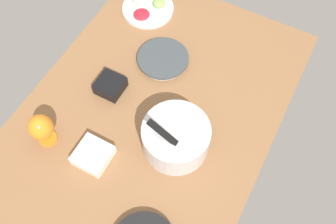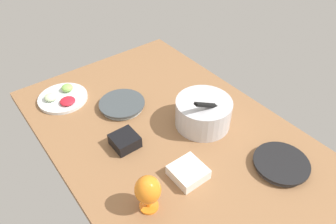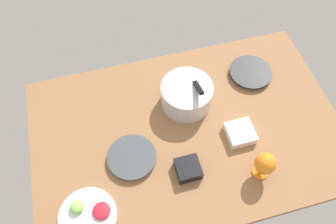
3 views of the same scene
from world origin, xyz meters
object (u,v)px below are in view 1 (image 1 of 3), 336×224
(dinner_plate_left, at_px, (163,59))
(hurricane_glass_orange, at_px, (41,128))
(fruit_platter, at_px, (148,8))
(square_bowl_black, at_px, (110,85))
(mixing_bowl, at_px, (176,137))
(square_bowl_white, at_px, (93,155))

(dinner_plate_left, xyz_separation_m, hurricane_glass_orange, (0.58, -0.23, 0.09))
(fruit_platter, xyz_separation_m, square_bowl_black, (0.49, 0.09, 0.02))
(mixing_bowl, distance_m, hurricane_glass_orange, 0.53)
(mixing_bowl, bearing_deg, hurricane_glass_orange, -64.76)
(hurricane_glass_orange, distance_m, square_bowl_white, 0.23)
(square_bowl_black, bearing_deg, fruit_platter, -169.46)
(square_bowl_white, bearing_deg, square_bowl_black, -159.55)
(fruit_platter, bearing_deg, square_bowl_white, 14.48)
(mixing_bowl, bearing_deg, square_bowl_black, -105.48)
(mixing_bowl, height_order, square_bowl_white, mixing_bowl)
(mixing_bowl, relative_size, square_bowl_black, 2.36)
(fruit_platter, distance_m, hurricane_glass_orange, 0.83)
(dinner_plate_left, distance_m, square_bowl_white, 0.56)
(hurricane_glass_orange, height_order, square_bowl_white, hurricane_glass_orange)
(fruit_platter, height_order, hurricane_glass_orange, hurricane_glass_orange)
(dinner_plate_left, distance_m, square_bowl_black, 0.28)
(hurricane_glass_orange, xyz_separation_m, square_bowl_black, (-0.33, 0.10, -0.07))
(dinner_plate_left, xyz_separation_m, mixing_bowl, (0.35, 0.25, 0.06))
(square_bowl_white, bearing_deg, fruit_platter, -165.52)
(hurricane_glass_orange, height_order, square_bowl_black, hurricane_glass_orange)
(hurricane_glass_orange, bearing_deg, fruit_platter, 179.60)
(mixing_bowl, bearing_deg, square_bowl_white, -52.30)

